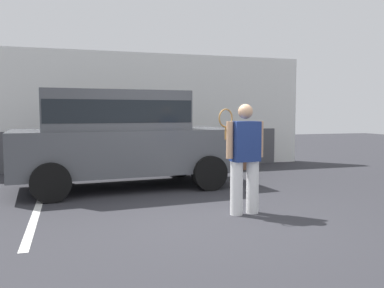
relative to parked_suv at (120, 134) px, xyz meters
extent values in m
plane|color=#2D2D33|center=(0.96, -3.00, -1.15)|extent=(40.00, 40.00, 0.00)
cube|color=silver|center=(-1.57, -1.50, -1.14)|extent=(0.12, 4.40, 0.01)
cube|color=white|center=(0.96, 3.02, 0.51)|extent=(10.10, 0.30, 3.32)
cube|color=#4C4C51|center=(0.96, 2.82, -0.60)|extent=(8.49, 0.10, 1.10)
cube|color=brown|center=(-0.02, 2.80, -0.10)|extent=(0.90, 0.06, 2.10)
cube|color=#4C4F54|center=(0.11, 0.01, -0.35)|extent=(4.72, 2.21, 0.90)
cube|color=#4C4F54|center=(-0.14, -0.01, 0.50)|extent=(3.01, 1.95, 0.80)
cube|color=black|center=(-0.14, -0.01, 0.48)|extent=(2.96, 1.97, 0.44)
cylinder|color=black|center=(1.59, 1.06, -0.79)|extent=(0.74, 0.31, 0.72)
cylinder|color=black|center=(1.72, -0.84, -0.79)|extent=(0.74, 0.31, 0.72)
cylinder|color=black|center=(-1.50, 0.85, -0.79)|extent=(0.74, 0.31, 0.72)
cylinder|color=black|center=(-1.37, -1.05, -0.79)|extent=(0.74, 0.31, 0.72)
cylinder|color=white|center=(1.75, -2.81, -0.72)|extent=(0.20, 0.20, 0.84)
cylinder|color=white|center=(1.46, -2.83, -0.72)|extent=(0.20, 0.20, 0.84)
cube|color=navy|center=(1.60, -2.82, 0.01)|extent=(0.45, 0.30, 0.63)
sphere|color=tan|center=(1.60, -2.82, 0.48)|extent=(0.23, 0.23, 0.23)
cylinder|color=tan|center=(1.87, -2.80, 0.04)|extent=(0.11, 0.11, 0.57)
cylinder|color=tan|center=(1.33, -2.84, 0.04)|extent=(0.11, 0.11, 0.57)
torus|color=olive|center=(1.28, -2.79, 0.38)|extent=(0.28, 0.13, 0.29)
cylinder|color=olive|center=(1.28, -2.79, 0.14)|extent=(0.03, 0.03, 0.20)
cylinder|color=brown|center=(3.57, 1.74, -1.03)|extent=(0.37, 0.37, 0.23)
sphere|color=#4C8C38|center=(3.57, 1.74, -0.67)|extent=(0.58, 0.58, 0.58)
camera|label=1|loc=(-1.02, -8.50, 0.47)|focal=37.15mm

